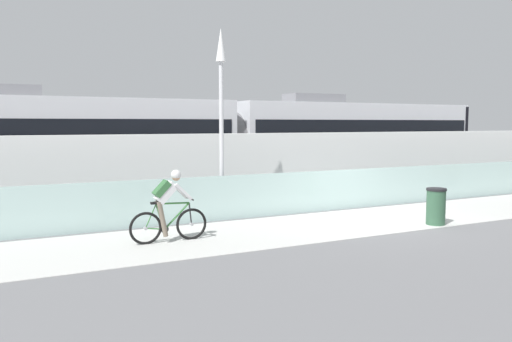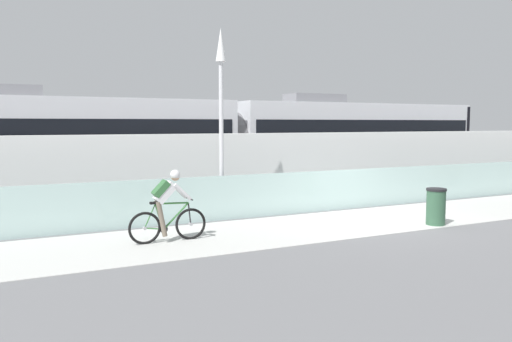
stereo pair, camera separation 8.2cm
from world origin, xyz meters
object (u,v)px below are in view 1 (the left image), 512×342
at_px(lamp_post_antenna, 221,99).
at_px(trash_bin, 436,206).
at_px(tram, 229,143).
at_px(cyclist_on_bike, 168,207).

distance_m(lamp_post_antenna, trash_bin, 6.35).
bearing_deg(lamp_post_antenna, trash_bin, -36.62).
relative_size(tram, cyclist_on_bike, 12.75).
height_order(tram, trash_bin, tram).
xyz_separation_m(cyclist_on_bike, lamp_post_antenna, (2.19, 2.15, 2.49)).
height_order(cyclist_on_bike, lamp_post_antenna, lamp_post_antenna).
distance_m(tram, trash_bin, 8.53).
distance_m(cyclist_on_bike, trash_bin, 6.89).
bearing_deg(trash_bin, tram, 105.69).
height_order(cyclist_on_bike, trash_bin, cyclist_on_bike).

